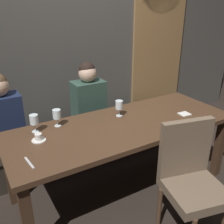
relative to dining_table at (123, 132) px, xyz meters
name	(u,v)px	position (x,y,z in m)	size (l,w,h in m)	color
ground	(122,186)	(0.00, 0.00, -0.65)	(9.00, 9.00, 0.00)	black
back_wall_tiled	(70,29)	(0.00, 1.22, 0.85)	(6.00, 0.12, 3.00)	#4C4944
arched_door	(159,35)	(1.35, 1.15, 0.71)	(0.90, 0.05, 2.55)	olive
dining_table	(123,132)	(0.00, 0.00, 0.00)	(2.20, 0.84, 0.74)	#412B1C
banquette_bench	(92,139)	(0.00, 0.70, -0.42)	(2.50, 0.44, 0.45)	#312A23
chair_near_side	(190,174)	(0.17, -0.72, -0.09)	(0.53, 0.53, 0.98)	#4C3321
diner_redhead	(3,112)	(-0.96, 0.72, 0.15)	(0.36, 0.24, 0.74)	#192342
diner_bearded	(88,97)	(-0.04, 0.68, 0.16)	(0.36, 0.24, 0.76)	#2D473D
wine_glass_end_left	(34,120)	(-0.76, 0.27, 0.20)	(0.08, 0.08, 0.16)	silver
wine_glass_end_right	(57,115)	(-0.55, 0.28, 0.20)	(0.08, 0.08, 0.16)	silver
wine_glass_near_left	(119,105)	(0.07, 0.18, 0.20)	(0.08, 0.08, 0.16)	silver
espresso_cup	(39,138)	(-0.78, 0.09, 0.11)	(0.12, 0.12, 0.06)	white
fork_on_table	(29,163)	(-0.93, -0.20, 0.09)	(0.02, 0.17, 0.01)	silver
folded_napkin	(184,114)	(0.67, -0.13, 0.09)	(0.11, 0.10, 0.01)	silver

